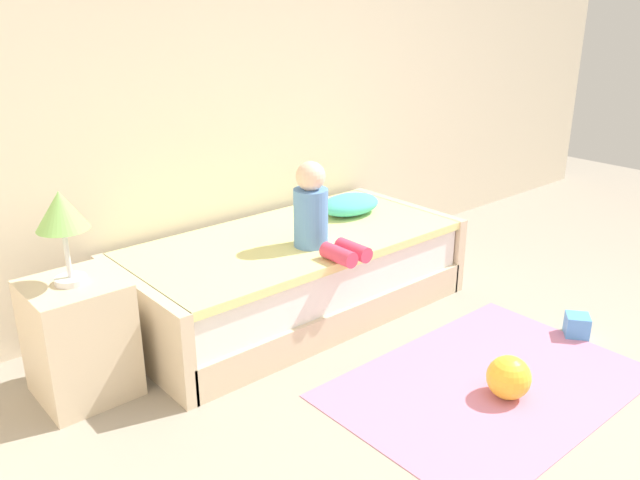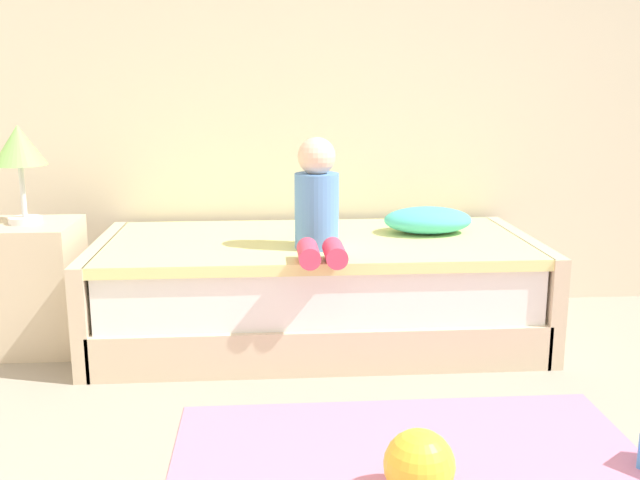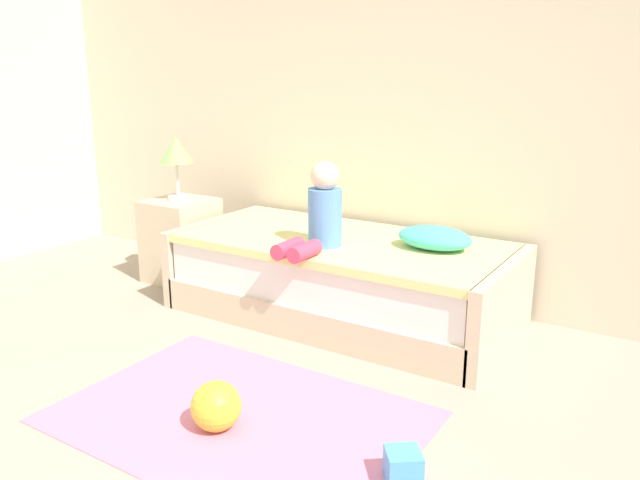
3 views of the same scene
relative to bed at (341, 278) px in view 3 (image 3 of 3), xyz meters
name	(u,v)px [view 3 (image 3 of 3)]	position (x,y,z in m)	size (l,w,h in m)	color
wall_rear	(479,79)	(0.60, 0.60, 1.20)	(7.20, 0.10, 2.90)	beige
bed	(341,278)	(0.00, 0.00, 0.00)	(2.11, 1.00, 0.50)	beige
nightstand	(181,240)	(-1.35, -0.02, 0.05)	(0.44, 0.44, 0.60)	beige
table_lamp	(176,153)	(-1.35, -0.02, 0.69)	(0.24, 0.24, 0.45)	silver
child_figure	(321,213)	(-0.01, -0.23, 0.46)	(0.20, 0.51, 0.50)	#598CD1
pillow	(435,238)	(0.57, 0.10, 0.32)	(0.44, 0.30, 0.13)	#4CCCBC
toy_ball	(216,406)	(0.21, -1.42, -0.14)	(0.22, 0.22, 0.22)	yellow
area_rug	(239,416)	(0.23, -1.30, -0.24)	(1.60, 1.10, 0.01)	pink
toy_block	(403,467)	(1.05, -1.33, -0.18)	(0.13, 0.13, 0.13)	#4C99E5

